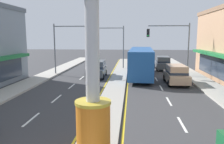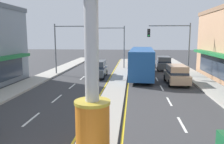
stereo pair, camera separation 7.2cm
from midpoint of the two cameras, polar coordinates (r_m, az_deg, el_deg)
The scene contains 12 objects.
median_strip at distance 21.26m, azimuth 1.15°, elevation -3.62°, with size 1.81×52.00×0.14m, color #A39E93.
sidewalk_left at distance 21.78m, azimuth -22.79°, elevation -3.96°, with size 2.38×60.00×0.18m, color #ADA89E.
sidewalk_right at distance 20.56m, azimuth 25.76°, elevation -4.89°, with size 2.38×60.00×0.18m, color #ADA89E.
lane_markings at distance 19.96m, azimuth 0.87°, elevation -4.64°, with size 8.55×52.00×0.01m.
district_sign at distance 8.44m, azimuth -4.90°, elevation 4.24°, with size 7.60×1.40×7.70m.
traffic_light_left_side at distance 27.99m, azimuth -10.63°, elevation 7.86°, with size 4.86×0.46×6.20m.
traffic_light_right_side at distance 27.04m, azimuth 15.33°, elevation 7.67°, with size 4.86×0.46×6.20m.
traffic_light_median_far at distance 32.96m, azimuth 0.51°, elevation 8.05°, with size 4.20×0.46×6.20m.
suv_far_right_lane at distance 33.01m, azimuth 12.87°, elevation 2.24°, with size 2.03×4.63×1.90m.
suv_near_left_lane at distance 23.31m, azimuth 16.02°, elevation -0.56°, with size 2.00×4.62×1.90m.
suv_far_left_oncoming at distance 26.39m, azimuth -3.57°, elevation 0.83°, with size 2.00×4.62×1.90m.
bus_kerb_right at distance 26.72m, azimuth 7.56°, elevation 2.78°, with size 3.01×11.30×3.26m.
Camera 2 is at (1.52, -2.70, 4.66)m, focal length 36.37 mm.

